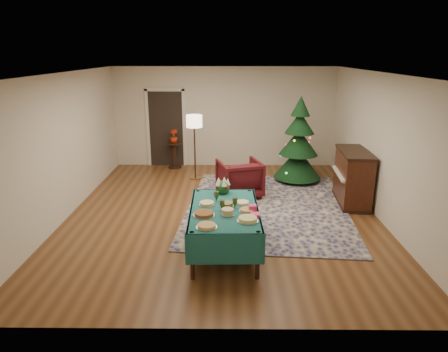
{
  "coord_description": "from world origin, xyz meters",
  "views": [
    {
      "loc": [
        0.1,
        -7.38,
        3.07
      ],
      "look_at": [
        0.03,
        -0.49,
        0.92
      ],
      "focal_mm": 32.0,
      "sensor_mm": 36.0,
      "label": 1
    }
  ],
  "objects_px": {
    "side_table": "(175,156)",
    "christmas_tree": "(299,144)",
    "gift_box": "(253,208)",
    "floor_lamp": "(194,125)",
    "armchair": "(240,177)",
    "buffet_table": "(224,217)",
    "potted_plant": "(174,139)",
    "piano": "(353,178)"
  },
  "relations": [
    {
      "from": "potted_plant",
      "to": "buffet_table",
      "type": "bearing_deg",
      "value": -73.61
    },
    {
      "from": "buffet_table",
      "to": "piano",
      "type": "xyz_separation_m",
      "value": [
        2.66,
        2.15,
        -0.03
      ]
    },
    {
      "from": "side_table",
      "to": "potted_plant",
      "type": "height_order",
      "value": "potted_plant"
    },
    {
      "from": "buffet_table",
      "to": "floor_lamp",
      "type": "relative_size",
      "value": 1.17
    },
    {
      "from": "armchair",
      "to": "floor_lamp",
      "type": "bearing_deg",
      "value": -65.81
    },
    {
      "from": "floor_lamp",
      "to": "buffet_table",
      "type": "bearing_deg",
      "value": -78.64
    },
    {
      "from": "armchair",
      "to": "piano",
      "type": "xyz_separation_m",
      "value": [
        2.35,
        -0.41,
        0.11
      ]
    },
    {
      "from": "armchair",
      "to": "side_table",
      "type": "distance_m",
      "value": 2.81
    },
    {
      "from": "gift_box",
      "to": "piano",
      "type": "distance_m",
      "value": 3.16
    },
    {
      "from": "buffet_table",
      "to": "armchair",
      "type": "bearing_deg",
      "value": 83.08
    },
    {
      "from": "buffet_table",
      "to": "gift_box",
      "type": "xyz_separation_m",
      "value": [
        0.44,
        -0.09,
        0.19
      ]
    },
    {
      "from": "side_table",
      "to": "potted_plant",
      "type": "bearing_deg",
      "value": 63.43
    },
    {
      "from": "buffet_table",
      "to": "armchair",
      "type": "distance_m",
      "value": 2.59
    },
    {
      "from": "gift_box",
      "to": "potted_plant",
      "type": "distance_m",
      "value": 5.21
    },
    {
      "from": "gift_box",
      "to": "floor_lamp",
      "type": "xyz_separation_m",
      "value": [
        -1.2,
        3.89,
        0.59
      ]
    },
    {
      "from": "potted_plant",
      "to": "christmas_tree",
      "type": "height_order",
      "value": "christmas_tree"
    },
    {
      "from": "gift_box",
      "to": "christmas_tree",
      "type": "bearing_deg",
      "value": 70.42
    },
    {
      "from": "side_table",
      "to": "potted_plant",
      "type": "distance_m",
      "value": 0.47
    },
    {
      "from": "side_table",
      "to": "christmas_tree",
      "type": "xyz_separation_m",
      "value": [
        3.17,
        -1.14,
        0.59
      ]
    },
    {
      "from": "christmas_tree",
      "to": "potted_plant",
      "type": "bearing_deg",
      "value": 160.22
    },
    {
      "from": "armchair",
      "to": "gift_box",
      "type": "bearing_deg",
      "value": 75.99
    },
    {
      "from": "buffet_table",
      "to": "side_table",
      "type": "xyz_separation_m",
      "value": [
        -1.41,
        4.79,
        -0.24
      ]
    },
    {
      "from": "piano",
      "to": "buffet_table",
      "type": "bearing_deg",
      "value": -140.99
    },
    {
      "from": "potted_plant",
      "to": "piano",
      "type": "bearing_deg",
      "value": -32.96
    },
    {
      "from": "gift_box",
      "to": "potted_plant",
      "type": "relative_size",
      "value": 0.31
    },
    {
      "from": "gift_box",
      "to": "buffet_table",
      "type": "bearing_deg",
      "value": 168.76
    },
    {
      "from": "side_table",
      "to": "floor_lamp",
      "type": "bearing_deg",
      "value": -56.8
    },
    {
      "from": "piano",
      "to": "christmas_tree",
      "type": "bearing_deg",
      "value": 120.85
    },
    {
      "from": "side_table",
      "to": "potted_plant",
      "type": "xyz_separation_m",
      "value": [
        0.0,
        0.0,
        0.47
      ]
    },
    {
      "from": "gift_box",
      "to": "christmas_tree",
      "type": "xyz_separation_m",
      "value": [
        1.33,
        3.73,
        0.16
      ]
    },
    {
      "from": "gift_box",
      "to": "floor_lamp",
      "type": "height_order",
      "value": "floor_lamp"
    },
    {
      "from": "side_table",
      "to": "potted_plant",
      "type": "relative_size",
      "value": 1.91
    },
    {
      "from": "floor_lamp",
      "to": "potted_plant",
      "type": "bearing_deg",
      "value": 123.2
    },
    {
      "from": "floor_lamp",
      "to": "armchair",
      "type": "bearing_deg",
      "value": -49.09
    },
    {
      "from": "floor_lamp",
      "to": "side_table",
      "type": "bearing_deg",
      "value": 123.2
    },
    {
      "from": "piano",
      "to": "potted_plant",
      "type": "bearing_deg",
      "value": 147.04
    },
    {
      "from": "buffet_table",
      "to": "gift_box",
      "type": "height_order",
      "value": "gift_box"
    },
    {
      "from": "gift_box",
      "to": "side_table",
      "type": "xyz_separation_m",
      "value": [
        -1.84,
        4.87,
        -0.43
      ]
    },
    {
      "from": "buffet_table",
      "to": "floor_lamp",
      "type": "xyz_separation_m",
      "value": [
        -0.76,
        3.8,
        0.78
      ]
    },
    {
      "from": "floor_lamp",
      "to": "christmas_tree",
      "type": "xyz_separation_m",
      "value": [
        2.53,
        -0.16,
        -0.43
      ]
    },
    {
      "from": "gift_box",
      "to": "armchair",
      "type": "relative_size",
      "value": 0.13
    },
    {
      "from": "buffet_table",
      "to": "floor_lamp",
      "type": "height_order",
      "value": "floor_lamp"
    }
  ]
}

